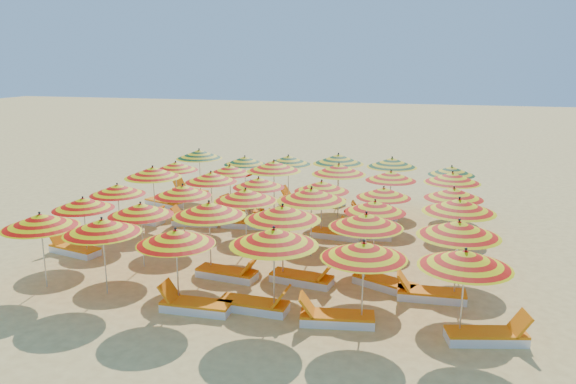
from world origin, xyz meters
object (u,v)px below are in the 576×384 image
(umbrella_15, at_px, (311,194))
(lounger_14, at_px, (165,203))
(umbrella_22, at_px, (384,193))
(lounger_6, at_px, (303,278))
(lounger_11, at_px, (247,223))
(lounger_17, at_px, (190,191))
(umbrella_28, at_px, (391,176))
(umbrella_9, at_px, (283,213))
(umbrella_5, at_px, (465,259))
(umbrella_27, at_px, (339,169))
(beachgoer_a, at_px, (249,201))
(lounger_2, at_px, (335,318))
(umbrella_2, at_px, (176,237))
(lounger_19, at_px, (324,199))
(umbrella_0, at_px, (40,221))
(umbrella_35, at_px, (452,171))
(lounger_15, at_px, (241,210))
(umbrella_32, at_px, (288,160))
(umbrella_34, at_px, (392,162))
(umbrella_6, at_px, (83,203))
(lounger_0, at_px, (194,305))
(umbrella_19, at_px, (211,177))
(umbrella_12, at_px, (117,189))
(umbrella_26, at_px, (274,166))
(lounger_3, at_px, (488,336))
(umbrella_25, at_px, (230,170))
(umbrella_17, at_px, (459,206))
(umbrella_1, at_px, (102,226))
(umbrella_31, at_px, (245,160))
(lounger_4, at_px, (74,249))
(lounger_5, at_px, (228,273))
(umbrella_23, at_px, (454,193))
(umbrella_30, at_px, (199,154))
(lounger_9, at_px, (143,218))
(umbrella_10, at_px, (366,220))
(umbrella_14, at_px, (246,195))
(umbrella_29, at_px, (452,178))
(umbrella_13, at_px, (183,191))
(umbrella_7, at_px, (141,209))
(lounger_7, at_px, (383,282))
(lounger_10, at_px, (195,221))
(umbrella_16, at_px, (375,207))
(lounger_18, at_px, (299,200))
(umbrella_21, at_px, (322,186))
(umbrella_18, at_px, (153,172))
(lounger_16, at_px, (373,216))
(umbrella_8, at_px, (209,209))

(umbrella_15, relative_size, lounger_14, 1.51)
(umbrella_22, xyz_separation_m, lounger_6, (-1.69, -4.22, -1.53))
(lounger_11, relative_size, lounger_17, 0.97)
(umbrella_28, bearing_deg, umbrella_9, -109.21)
(umbrella_5, height_order, umbrella_27, umbrella_27)
(beachgoer_a, bearing_deg, lounger_2, -2.46)
(umbrella_2, relative_size, lounger_19, 1.21)
(umbrella_0, height_order, umbrella_35, umbrella_0)
(lounger_15, bearing_deg, beachgoer_a, 138.49)
(umbrella_32, relative_size, umbrella_34, 0.82)
(umbrella_6, relative_size, lounger_0, 1.19)
(umbrella_19, relative_size, umbrella_32, 0.98)
(umbrella_12, xyz_separation_m, umbrella_27, (6.69, 4.40, 0.20))
(umbrella_15, xyz_separation_m, umbrella_26, (-2.43, 4.17, -0.02))
(lounger_3, bearing_deg, umbrella_25, 122.90)
(umbrella_17, relative_size, umbrella_19, 1.34)
(umbrella_1, height_order, umbrella_31, umbrella_1)
(lounger_4, bearing_deg, lounger_5, -173.86)
(umbrella_23, relative_size, umbrella_30, 1.04)
(lounger_9, bearing_deg, umbrella_10, -13.57)
(umbrella_6, height_order, umbrella_26, umbrella_26)
(umbrella_14, bearing_deg, umbrella_29, 35.12)
(umbrella_13, height_order, lounger_15, umbrella_13)
(umbrella_7, height_order, lounger_7, umbrella_7)
(umbrella_9, relative_size, umbrella_29, 1.06)
(umbrella_0, xyz_separation_m, umbrella_22, (8.27, 6.25, -0.17))
(lounger_6, distance_m, lounger_10, 6.72)
(lounger_0, distance_m, lounger_15, 8.78)
(umbrella_7, relative_size, lounger_5, 1.23)
(umbrella_16, relative_size, umbrella_28, 0.83)
(umbrella_27, distance_m, umbrella_35, 4.59)
(umbrella_26, xyz_separation_m, lounger_11, (-0.49, -1.83, -1.80))
(umbrella_17, height_order, lounger_18, umbrella_17)
(umbrella_9, bearing_deg, lounger_7, 4.35)
(umbrella_21, bearing_deg, lounger_4, -151.71)
(umbrella_15, relative_size, umbrella_22, 1.31)
(umbrella_9, bearing_deg, umbrella_1, -153.63)
(umbrella_21, distance_m, lounger_0, 7.05)
(umbrella_16, height_order, lounger_5, umbrella_16)
(umbrella_14, bearing_deg, lounger_7, -21.17)
(umbrella_18, bearing_deg, lounger_14, 109.31)
(umbrella_30, height_order, umbrella_35, umbrella_30)
(umbrella_30, height_order, lounger_18, umbrella_30)
(umbrella_16, xyz_separation_m, lounger_15, (-5.66, 3.98, -1.56))
(umbrella_6, bearing_deg, umbrella_35, 37.54)
(umbrella_15, relative_size, umbrella_29, 1.22)
(lounger_16, distance_m, beachgoer_a, 4.74)
(umbrella_8, distance_m, lounger_16, 7.86)
(umbrella_28, bearing_deg, umbrella_29, -7.46)
(umbrella_8, xyz_separation_m, beachgoer_a, (-0.69, 5.30, -1.11))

